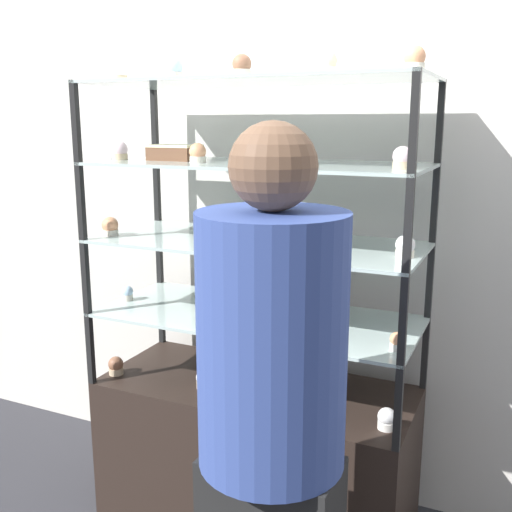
% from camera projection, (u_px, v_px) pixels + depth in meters
% --- Properties ---
extents(back_wall, '(8.00, 0.05, 2.60)m').
position_uv_depth(back_wall, '(295.00, 206.00, 2.65)').
color(back_wall, silver).
rests_on(back_wall, ground_plane).
extents(display_base, '(1.26, 0.54, 0.62)m').
position_uv_depth(display_base, '(256.00, 454.00, 2.49)').
color(display_base, black).
rests_on(display_base, ground_plane).
extents(display_riser_lower, '(1.26, 0.54, 0.30)m').
position_uv_depth(display_riser_lower, '(256.00, 319.00, 2.36)').
color(display_riser_lower, black).
rests_on(display_riser_lower, display_base).
extents(display_riser_middle, '(1.26, 0.54, 0.30)m').
position_uv_depth(display_riser_middle, '(256.00, 245.00, 2.30)').
color(display_riser_middle, black).
rests_on(display_riser_middle, display_riser_lower).
extents(display_riser_upper, '(1.26, 0.54, 0.30)m').
position_uv_depth(display_riser_upper, '(256.00, 167.00, 2.23)').
color(display_riser_upper, black).
rests_on(display_riser_upper, display_riser_middle).
extents(display_riser_top, '(1.26, 0.54, 0.30)m').
position_uv_depth(display_riser_top, '(256.00, 84.00, 2.17)').
color(display_riser_top, black).
rests_on(display_riser_top, display_riser_upper).
extents(layer_cake_centerpiece, '(0.20, 0.20, 0.11)m').
position_uv_depth(layer_cake_centerpiece, '(275.00, 297.00, 2.41)').
color(layer_cake_centerpiece, '#C66660').
rests_on(layer_cake_centerpiece, display_riser_lower).
extents(sheet_cake_frosted, '(0.19, 0.13, 0.06)m').
position_uv_depth(sheet_cake_frosted, '(175.00, 152.00, 2.35)').
color(sheet_cake_frosted, brown).
rests_on(sheet_cake_frosted, display_riser_upper).
extents(cupcake_0, '(0.06, 0.06, 0.08)m').
position_uv_depth(cupcake_0, '(116.00, 366.00, 2.52)').
color(cupcake_0, '#CCB28C').
rests_on(cupcake_0, display_base).
extents(cupcake_1, '(0.06, 0.06, 0.08)m').
position_uv_depth(cupcake_1, '(204.00, 380.00, 2.39)').
color(cupcake_1, '#CCB28C').
rests_on(cupcake_1, display_base).
extents(cupcake_2, '(0.06, 0.06, 0.08)m').
position_uv_depth(cupcake_2, '(297.00, 393.00, 2.28)').
color(cupcake_2, '#CCB28C').
rests_on(cupcake_2, display_base).
extents(cupcake_3, '(0.06, 0.06, 0.08)m').
position_uv_depth(cupcake_3, '(387.00, 419.00, 2.07)').
color(cupcake_3, white).
rests_on(cupcake_3, display_base).
extents(price_tag_0, '(0.04, 0.00, 0.04)m').
position_uv_depth(price_tag_0, '(320.00, 426.00, 2.05)').
color(price_tag_0, white).
rests_on(price_tag_0, display_base).
extents(cupcake_4, '(0.05, 0.05, 0.06)m').
position_uv_depth(cupcake_4, '(127.00, 293.00, 2.55)').
color(cupcake_4, beige).
rests_on(cupcake_4, display_riser_lower).
extents(cupcake_5, '(0.05, 0.05, 0.06)m').
position_uv_depth(cupcake_5, '(202.00, 306.00, 2.37)').
color(cupcake_5, beige).
rests_on(cupcake_5, display_riser_lower).
extents(cupcake_6, '(0.05, 0.05, 0.06)m').
position_uv_depth(cupcake_6, '(397.00, 342.00, 1.99)').
color(cupcake_6, white).
rests_on(cupcake_6, display_riser_lower).
extents(price_tag_1, '(0.04, 0.00, 0.04)m').
position_uv_depth(price_tag_1, '(276.00, 337.00, 2.06)').
color(price_tag_1, white).
rests_on(price_tag_1, display_riser_lower).
extents(cupcake_7, '(0.07, 0.07, 0.08)m').
position_uv_depth(cupcake_7, '(110.00, 227.00, 2.40)').
color(cupcake_7, beige).
rests_on(cupcake_7, display_riser_middle).
extents(cupcake_8, '(0.07, 0.07, 0.08)m').
position_uv_depth(cupcake_8, '(206.00, 231.00, 2.30)').
color(cupcake_8, '#CCB28C').
rests_on(cupcake_8, display_riser_middle).
extents(cupcake_9, '(0.07, 0.07, 0.08)m').
position_uv_depth(cupcake_9, '(293.00, 241.00, 2.11)').
color(cupcake_9, '#CCB28C').
rests_on(cupcake_9, display_riser_middle).
extents(cupcake_10, '(0.07, 0.07, 0.08)m').
position_uv_depth(cupcake_10, '(405.00, 247.00, 2.01)').
color(cupcake_10, beige).
rests_on(cupcake_10, display_riser_middle).
extents(price_tag_2, '(0.04, 0.00, 0.04)m').
position_uv_depth(price_tag_2, '(225.00, 247.00, 2.07)').
color(price_tag_2, white).
rests_on(price_tag_2, display_riser_middle).
extents(cupcake_11, '(0.06, 0.06, 0.07)m').
position_uv_depth(cupcake_11, '(120.00, 151.00, 2.40)').
color(cupcake_11, '#CCB28C').
rests_on(cupcake_11, display_riser_upper).
extents(cupcake_12, '(0.06, 0.06, 0.07)m').
position_uv_depth(cupcake_12, '(198.00, 154.00, 2.21)').
color(cupcake_12, beige).
rests_on(cupcake_12, display_riser_upper).
extents(cupcake_13, '(0.06, 0.06, 0.07)m').
position_uv_depth(cupcake_13, '(297.00, 155.00, 2.09)').
color(cupcake_13, beige).
rests_on(cupcake_13, display_riser_upper).
extents(cupcake_14, '(0.06, 0.06, 0.07)m').
position_uv_depth(cupcake_14, '(402.00, 158.00, 1.92)').
color(cupcake_14, '#CCB28C').
rests_on(cupcake_14, display_riser_upper).
extents(price_tag_3, '(0.04, 0.00, 0.04)m').
position_uv_depth(price_tag_3, '(107.00, 157.00, 2.20)').
color(price_tag_3, white).
rests_on(price_tag_3, display_riser_upper).
extents(cupcake_15, '(0.07, 0.07, 0.08)m').
position_uv_depth(cupcake_15, '(119.00, 73.00, 2.33)').
color(cupcake_15, '#CCB28C').
rests_on(cupcake_15, display_riser_top).
extents(cupcake_16, '(0.07, 0.07, 0.08)m').
position_uv_depth(cupcake_16, '(174.00, 69.00, 2.17)').
color(cupcake_16, beige).
rests_on(cupcake_16, display_riser_top).
extents(cupcake_17, '(0.07, 0.07, 0.08)m').
position_uv_depth(cupcake_17, '(243.00, 66.00, 2.05)').
color(cupcake_17, beige).
rests_on(cupcake_17, display_riser_top).
extents(cupcake_18, '(0.07, 0.07, 0.08)m').
position_uv_depth(cupcake_18, '(327.00, 63.00, 1.96)').
color(cupcake_18, white).
rests_on(cupcake_18, display_riser_top).
extents(cupcake_19, '(0.07, 0.07, 0.08)m').
position_uv_depth(cupcake_19, '(415.00, 59.00, 1.83)').
color(cupcake_19, beige).
rests_on(cupcake_19, display_riser_top).
extents(price_tag_4, '(0.04, 0.00, 0.04)m').
position_uv_depth(price_tag_4, '(352.00, 62.00, 1.76)').
color(price_tag_4, white).
rests_on(price_tag_4, display_riser_top).
extents(customer_figure, '(0.39, 0.39, 1.67)m').
position_uv_depth(customer_figure, '(272.00, 420.00, 1.58)').
color(customer_figure, black).
rests_on(customer_figure, ground_plane).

